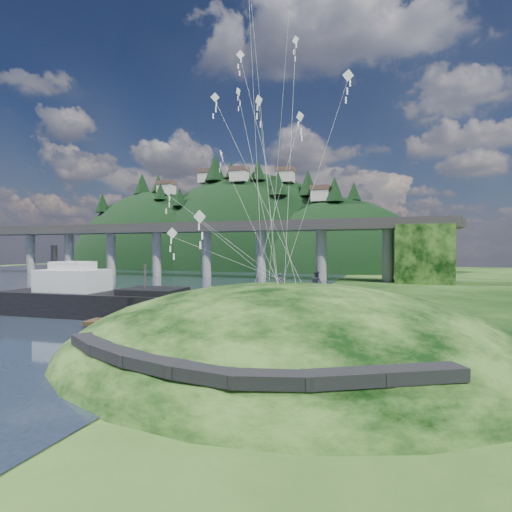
% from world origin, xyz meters
% --- Properties ---
extents(ground, '(320.00, 320.00, 0.00)m').
position_xyz_m(ground, '(0.00, 0.00, 0.00)').
color(ground, black).
rests_on(ground, ground).
extents(grass_hill, '(36.00, 32.00, 13.00)m').
position_xyz_m(grass_hill, '(8.00, 2.00, -1.50)').
color(grass_hill, black).
rests_on(grass_hill, ground).
extents(footpath, '(22.29, 5.84, 0.83)m').
position_xyz_m(footpath, '(7.46, -9.74, 2.08)').
color(footpath, black).
rests_on(footpath, ground).
extents(bridge, '(160.00, 11.00, 15.00)m').
position_xyz_m(bridge, '(-26.46, 70.07, 9.70)').
color(bridge, '#2D2B2B').
rests_on(bridge, ground).
extents(far_ridge, '(153.00, 70.00, 94.50)m').
position_xyz_m(far_ridge, '(-43.58, 122.17, -7.44)').
color(far_ridge, black).
rests_on(far_ridge, ground).
extents(work_barge, '(23.35, 7.61, 8.06)m').
position_xyz_m(work_barge, '(-16.92, 9.67, 2.02)').
color(work_barge, black).
rests_on(work_barge, ground).
extents(wooden_dock, '(15.41, 4.90, 1.09)m').
position_xyz_m(wooden_dock, '(-5.27, 5.59, 0.48)').
color(wooden_dock, '#312414').
rests_on(wooden_dock, ground).
extents(kite_flyers, '(3.43, 2.66, 1.95)m').
position_xyz_m(kite_flyers, '(9.24, 3.98, 5.85)').
color(kite_flyers, '#272835').
rests_on(kite_flyers, ground).
extents(kite_swarm, '(15.35, 17.88, 20.47)m').
position_xyz_m(kite_swarm, '(4.48, 1.31, 18.91)').
color(kite_swarm, white).
rests_on(kite_swarm, ground).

